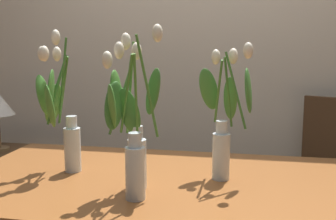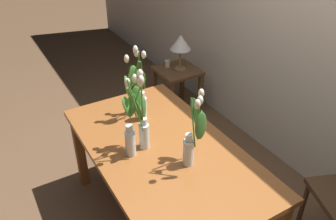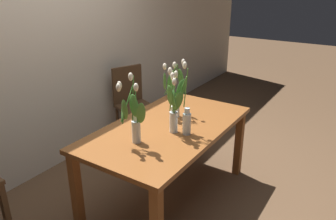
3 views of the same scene
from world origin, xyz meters
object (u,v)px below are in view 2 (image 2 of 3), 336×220
(table_lamp, at_px, (180,43))
(pillar_candle, at_px, (167,64))
(dining_table, at_px, (164,158))
(tulip_vase_0, at_px, (138,91))
(tulip_vase_3, at_px, (193,137))
(side_table, at_px, (177,79))
(tulip_vase_1, at_px, (133,126))
(tulip_vase_2, at_px, (140,123))

(table_lamp, relative_size, pillar_candle, 5.31)
(dining_table, xyz_separation_m, tulip_vase_0, (-0.43, 0.03, 0.31))
(tulip_vase_3, distance_m, side_table, 1.85)
(dining_table, bearing_deg, table_lamp, 143.80)
(tulip_vase_1, height_order, tulip_vase_2, tulip_vase_1)
(tulip_vase_0, bearing_deg, side_table, 134.96)
(side_table, height_order, table_lamp, table_lamp)
(tulip_vase_3, xyz_separation_m, table_lamp, (-1.53, 0.88, -0.09))
(tulip_vase_2, distance_m, pillar_candle, 1.71)
(dining_table, height_order, tulip_vase_3, tulip_vase_3)
(table_lamp, height_order, pillar_candle, table_lamp)
(tulip_vase_0, height_order, tulip_vase_3, tulip_vase_0)
(tulip_vase_0, relative_size, pillar_candle, 7.65)
(tulip_vase_3, bearing_deg, dining_table, -161.77)
(tulip_vase_2, bearing_deg, pillar_candle, 143.60)
(tulip_vase_0, height_order, pillar_candle, tulip_vase_0)
(tulip_vase_0, relative_size, tulip_vase_1, 0.98)
(pillar_candle, bearing_deg, tulip_vase_2, -36.40)
(tulip_vase_2, relative_size, table_lamp, 1.40)
(dining_table, bearing_deg, tulip_vase_1, -108.31)
(tulip_vase_1, relative_size, tulip_vase_2, 1.05)
(pillar_candle, bearing_deg, table_lamp, 30.62)
(dining_table, distance_m, pillar_candle, 1.69)
(side_table, xyz_separation_m, table_lamp, (0.02, 0.02, 0.42))
(tulip_vase_1, bearing_deg, dining_table, 71.69)
(tulip_vase_0, xyz_separation_m, table_lamp, (-0.88, 0.92, -0.10))
(side_table, distance_m, table_lamp, 0.42)
(tulip_vase_2, bearing_deg, tulip_vase_0, 155.53)
(tulip_vase_2, xyz_separation_m, table_lamp, (-1.21, 1.07, -0.07))
(tulip_vase_0, relative_size, tulip_vase_2, 1.03)
(side_table, relative_size, table_lamp, 1.38)
(dining_table, bearing_deg, tulip_vase_2, -129.37)
(tulip_vase_0, distance_m, tulip_vase_1, 0.43)
(tulip_vase_0, relative_size, tulip_vase_3, 1.09)
(tulip_vase_0, height_order, tulip_vase_2, tulip_vase_0)
(tulip_vase_3, relative_size, side_table, 0.96)
(dining_table, relative_size, tulip_vase_0, 2.79)
(tulip_vase_2, xyz_separation_m, tulip_vase_3, (0.32, 0.19, 0.03))
(dining_table, height_order, pillar_candle, dining_table)
(tulip_vase_0, distance_m, tulip_vase_3, 0.66)
(tulip_vase_3, bearing_deg, tulip_vase_0, -176.44)
(pillar_candle, bearing_deg, dining_table, -31.29)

